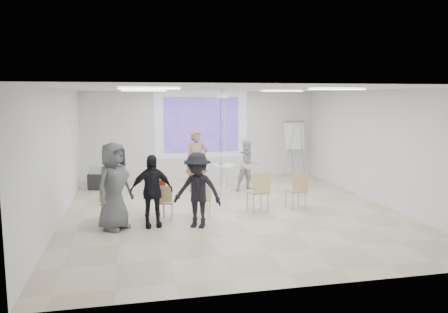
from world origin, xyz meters
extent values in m
cube|color=beige|center=(0.00, 0.00, -0.05)|extent=(8.00, 9.00, 0.10)
cube|color=white|center=(0.00, 0.00, 3.05)|extent=(8.00, 9.00, 0.10)
cube|color=silver|center=(0.00, 4.55, 1.50)|extent=(8.00, 0.10, 3.00)
cube|color=silver|center=(-4.05, 0.00, 1.50)|extent=(0.10, 9.00, 3.00)
cube|color=silver|center=(4.05, 0.00, 1.50)|extent=(0.10, 9.00, 3.00)
cube|color=silver|center=(0.00, 4.49, 1.85)|extent=(3.20, 0.01, 2.30)
cube|color=#5132AA|center=(0.00, 4.47, 1.85)|extent=(2.60, 0.01, 1.90)
cylinder|color=white|center=(0.34, 2.33, 0.03)|extent=(0.48, 0.48, 0.05)
cylinder|color=white|center=(0.34, 2.33, 0.38)|extent=(0.13, 0.13, 0.70)
cylinder|color=white|center=(0.34, 2.33, 0.76)|extent=(0.65, 0.65, 0.04)
cube|color=white|center=(0.39, 2.30, 0.78)|extent=(0.24, 0.19, 0.01)
cube|color=#4489CD|center=(0.25, 2.40, 0.79)|extent=(0.15, 0.22, 0.02)
imported|color=#9F7761|center=(-0.50, 2.34, 1.04)|extent=(0.79, 0.56, 2.08)
imported|color=silver|center=(1.02, 2.16, 0.86)|extent=(0.90, 0.76, 1.71)
cube|color=silver|center=(-0.32, 2.59, 1.37)|extent=(0.05, 0.12, 0.04)
cube|color=white|center=(0.84, 2.41, 1.15)|extent=(0.06, 0.14, 0.04)
cube|color=tan|center=(-2.87, -0.32, 0.43)|extent=(0.45, 0.45, 0.04)
cube|color=tan|center=(-2.90, -0.51, 0.67)|extent=(0.41, 0.14, 0.38)
cylinder|color=gray|center=(-3.05, -0.45, 0.21)|extent=(0.02, 0.02, 0.42)
cylinder|color=#92949A|center=(-2.73, -0.50, 0.21)|extent=(0.02, 0.02, 0.42)
cylinder|color=gray|center=(-3.01, -0.13, 0.21)|extent=(0.02, 0.02, 0.42)
cylinder|color=gray|center=(-2.69, -0.18, 0.21)|extent=(0.02, 0.02, 0.42)
cube|color=tan|center=(-1.85, -0.19, 0.49)|extent=(0.46, 0.46, 0.04)
cube|color=tan|center=(-1.86, -0.41, 0.76)|extent=(0.46, 0.10, 0.43)
cylinder|color=gray|center=(-2.04, -0.37, 0.24)|extent=(0.02, 0.02, 0.48)
cylinder|color=gray|center=(-1.67, -0.38, 0.24)|extent=(0.02, 0.02, 0.48)
cylinder|color=gray|center=(-2.03, -0.01, 0.24)|extent=(0.02, 0.02, 0.48)
cylinder|color=gray|center=(-1.67, -0.01, 0.24)|extent=(0.02, 0.02, 0.48)
cube|color=tan|center=(-1.65, -0.44, 0.41)|extent=(0.46, 0.46, 0.04)
cube|color=tan|center=(-1.69, -0.62, 0.64)|extent=(0.39, 0.16, 0.37)
cylinder|color=gray|center=(-1.84, -0.56, 0.20)|extent=(0.02, 0.02, 0.40)
cylinder|color=#909398|center=(-1.54, -0.63, 0.20)|extent=(0.02, 0.02, 0.40)
cylinder|color=#93949B|center=(-1.77, -0.25, 0.20)|extent=(0.02, 0.02, 0.40)
cylinder|color=gray|center=(-1.47, -0.32, 0.20)|extent=(0.02, 0.02, 0.40)
cube|color=tan|center=(-0.78, -0.30, 0.40)|extent=(0.39, 0.39, 0.04)
cube|color=tan|center=(-0.77, -0.48, 0.63)|extent=(0.38, 0.09, 0.36)
cylinder|color=gray|center=(-0.92, -0.46, 0.20)|extent=(0.02, 0.02, 0.39)
cylinder|color=gray|center=(-0.62, -0.45, 0.20)|extent=(0.02, 0.02, 0.39)
cylinder|color=gray|center=(-0.93, -0.16, 0.20)|extent=(0.02, 0.02, 0.39)
cylinder|color=gray|center=(-0.63, -0.15, 0.20)|extent=(0.02, 0.02, 0.39)
cube|color=tan|center=(0.62, -0.24, 0.50)|extent=(0.53, 0.53, 0.04)
cube|color=tan|center=(0.65, -0.45, 0.78)|extent=(0.48, 0.16, 0.44)
cylinder|color=gray|center=(0.46, -0.45, 0.24)|extent=(0.03, 0.03, 0.49)
cylinder|color=#92959A|center=(0.83, -0.39, 0.24)|extent=(0.03, 0.03, 0.49)
cylinder|color=gray|center=(0.40, -0.08, 0.24)|extent=(0.03, 0.03, 0.49)
cylinder|color=gray|center=(0.78, -0.02, 0.24)|extent=(0.03, 0.03, 0.49)
cube|color=tan|center=(1.63, -0.18, 0.47)|extent=(0.50, 0.50, 0.04)
cube|color=tan|center=(1.67, -0.39, 0.74)|extent=(0.45, 0.15, 0.42)
cylinder|color=gray|center=(1.48, -0.38, 0.23)|extent=(0.03, 0.03, 0.46)
cylinder|color=#92949A|center=(1.84, -0.33, 0.23)|extent=(0.03, 0.03, 0.46)
cylinder|color=gray|center=(1.43, -0.03, 0.23)|extent=(0.03, 0.03, 0.46)
cylinder|color=gray|center=(1.79, 0.02, 0.23)|extent=(0.03, 0.03, 0.46)
cube|color=maroon|center=(-1.85, -0.41, 0.72)|extent=(0.43, 0.10, 0.41)
imported|color=black|center=(-1.65, -0.42, 0.44)|extent=(0.34, 0.28, 0.02)
imported|color=black|center=(-1.98, -0.94, 0.91)|extent=(1.11, 0.74, 1.82)
imported|color=black|center=(-1.01, -1.20, 0.93)|extent=(1.37, 1.14, 1.86)
imported|color=#56575B|center=(-2.76, -0.97, 1.05)|extent=(1.18, 1.21, 2.09)
cylinder|color=#93969B|center=(2.96, 3.87, 0.92)|extent=(0.36, 0.20, 1.82)
cylinder|color=gray|center=(3.47, 3.90, 0.92)|extent=(0.33, 0.24, 1.82)
cylinder|color=gray|center=(3.19, 4.22, 0.92)|extent=(0.05, 0.41, 1.81)
cube|color=white|center=(3.20, 4.01, 1.49)|extent=(0.73, 0.26, 1.02)
cube|color=gray|center=(3.20, 4.05, 1.95)|extent=(0.74, 0.11, 0.07)
cube|color=black|center=(-3.45, 3.31, 0.25)|extent=(0.51, 0.44, 0.45)
cube|color=#94969C|center=(-3.45, 3.31, 0.58)|extent=(0.36, 0.33, 0.20)
cylinder|color=black|center=(-3.66, 3.21, 0.03)|extent=(0.06, 0.06, 0.05)
cylinder|color=black|center=(-3.30, 3.14, 0.03)|extent=(0.06, 0.06, 0.05)
cylinder|color=black|center=(-3.61, 3.47, 0.03)|extent=(0.06, 0.06, 0.05)
cylinder|color=black|center=(-3.25, 3.41, 0.03)|extent=(0.06, 0.06, 0.05)
cube|color=white|center=(0.10, 1.50, 2.82)|extent=(0.30, 0.25, 0.10)
cylinder|color=gray|center=(0.10, 1.50, 2.93)|extent=(0.04, 0.04, 0.14)
cylinder|color=black|center=(0.04, 1.42, 1.39)|extent=(0.01, 0.01, 2.77)
cylinder|color=white|center=(0.14, 1.40, 1.39)|extent=(0.01, 0.01, 2.77)
cube|color=white|center=(-2.00, 2.00, 2.97)|extent=(1.20, 0.30, 0.02)
cube|color=white|center=(2.00, 2.00, 2.97)|extent=(1.20, 0.30, 0.02)
cube|color=white|center=(-2.00, -1.50, 2.97)|extent=(1.20, 0.30, 0.02)
cube|color=white|center=(2.00, -1.50, 2.97)|extent=(1.20, 0.30, 0.02)
camera|label=1|loc=(-2.38, -10.30, 2.82)|focal=35.00mm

